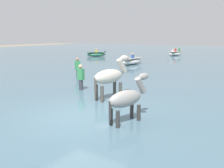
# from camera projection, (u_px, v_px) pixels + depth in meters

# --- Properties ---
(ground_plane) EXTENTS (120.00, 120.00, 0.00)m
(ground_plane) POSITION_uv_depth(u_px,v_px,m) (80.00, 125.00, 7.84)
(ground_plane) COLOR #84755B
(water_surface) EXTENTS (90.00, 90.00, 0.36)m
(water_surface) POSITION_uv_depth(u_px,v_px,m) (171.00, 76.00, 16.14)
(water_surface) COLOR #476675
(water_surface) RESTS_ON ground
(horse_lead_pinto) EXTENTS (0.88, 1.98, 2.15)m
(horse_lead_pinto) POSITION_uv_depth(u_px,v_px,m) (110.00, 77.00, 9.68)
(horse_lead_pinto) COLOR beige
(horse_lead_pinto) RESTS_ON ground
(horse_trailing_grey) EXTENTS (0.81, 1.68, 1.83)m
(horse_trailing_grey) POSITION_uv_depth(u_px,v_px,m) (127.00, 100.00, 7.05)
(horse_trailing_grey) COLOR gray
(horse_trailing_grey) RESTS_ON ground
(boat_distant_east) EXTENTS (1.39, 2.94, 1.06)m
(boat_distant_east) POSITION_uv_depth(u_px,v_px,m) (132.00, 61.00, 21.27)
(boat_distant_east) COLOR silver
(boat_distant_east) RESTS_ON water_surface
(boat_mid_channel) EXTENTS (2.34, 2.32, 1.00)m
(boat_mid_channel) POSITION_uv_depth(u_px,v_px,m) (96.00, 54.00, 29.34)
(boat_mid_channel) COLOR #337556
(boat_mid_channel) RESTS_ON water_surface
(boat_far_inshore) EXTENTS (1.52, 2.82, 1.04)m
(boat_far_inshore) POSITION_uv_depth(u_px,v_px,m) (175.00, 53.00, 30.48)
(boat_far_inshore) COLOR silver
(boat_far_inshore) RESTS_ON water_surface
(person_wading_close) EXTENTS (0.33, 0.21, 1.63)m
(person_wading_close) POSITION_uv_depth(u_px,v_px,m) (81.00, 80.00, 11.29)
(person_wading_close) COLOR #383842
(person_wading_close) RESTS_ON ground
(person_wading_mid) EXTENTS (0.36, 0.37, 1.63)m
(person_wading_mid) POSITION_uv_depth(u_px,v_px,m) (78.00, 70.00, 14.58)
(person_wading_mid) COLOR #383842
(person_wading_mid) RESTS_ON ground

